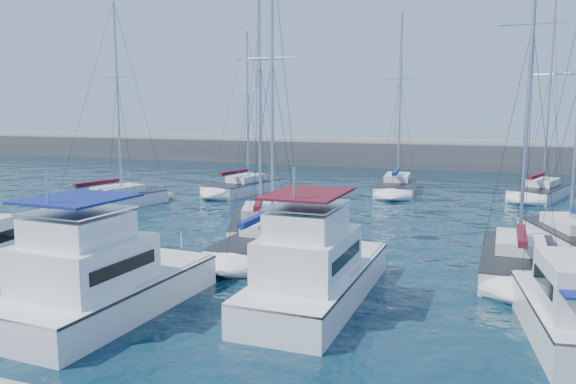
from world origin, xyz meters
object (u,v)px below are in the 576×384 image
(sailboat_mid_d, at_px, (519,260))
(sailboat_back_b, at_px, (397,186))
(motor_yacht_stbd_inner, at_px, (315,273))
(sailboat_mid_b, at_px, (260,224))
(sailboat_back_a, at_px, (243,187))
(sailboat_mid_c, at_px, (267,241))
(sailboat_back_c, at_px, (541,191))
(motor_yacht_port_inner, at_px, (99,283))
(sailboat_mid_e, at_px, (576,239))
(sailboat_mid_a, at_px, (114,200))
(motor_yacht_stbd_outer, at_px, (574,314))

(sailboat_mid_d, xyz_separation_m, sailboat_back_b, (-8.98, 22.74, -0.03))
(motor_yacht_stbd_inner, bearing_deg, sailboat_back_b, 94.15)
(sailboat_mid_b, relative_size, sailboat_back_a, 1.14)
(sailboat_mid_c, xyz_separation_m, sailboat_back_c, (14.46, 23.80, 0.00))
(motor_yacht_port_inner, distance_m, sailboat_mid_e, 23.47)
(motor_yacht_port_inner, distance_m, sailboat_mid_d, 17.62)
(sailboat_mid_b, bearing_deg, sailboat_mid_a, 142.50)
(sailboat_mid_d, relative_size, sailboat_back_b, 1.11)
(sailboat_mid_b, height_order, sailboat_back_a, sailboat_mid_b)
(sailboat_mid_d, height_order, sailboat_back_c, sailboat_mid_d)
(motor_yacht_port_inner, relative_size, sailboat_back_c, 0.55)
(motor_yacht_port_inner, height_order, sailboat_mid_a, sailboat_mid_a)
(sailboat_mid_c, height_order, sailboat_back_c, sailboat_back_c)
(sailboat_mid_b, height_order, sailboat_mid_e, sailboat_mid_b)
(sailboat_mid_a, bearing_deg, sailboat_back_a, 72.41)
(motor_yacht_stbd_outer, xyz_separation_m, sailboat_mid_b, (-15.14, 11.27, -0.40))
(motor_yacht_port_inner, relative_size, sailboat_back_a, 0.63)
(sailboat_mid_d, relative_size, sailboat_back_c, 1.08)
(sailboat_mid_e, distance_m, sailboat_back_b, 20.96)
(sailboat_mid_d, distance_m, sailboat_back_a, 27.71)
(motor_yacht_stbd_inner, relative_size, sailboat_mid_d, 0.56)
(motor_yacht_stbd_inner, xyz_separation_m, sailboat_back_c, (9.92, 30.30, -0.60))
(motor_yacht_stbd_outer, bearing_deg, sailboat_back_b, 101.24)
(motor_yacht_stbd_outer, height_order, sailboat_mid_e, sailboat_mid_e)
(sailboat_back_a, bearing_deg, sailboat_back_b, 33.57)
(sailboat_mid_e, xyz_separation_m, sailboat_back_a, (-24.33, 12.13, 0.00))
(sailboat_mid_a, xyz_separation_m, sailboat_mid_c, (15.60, -8.32, 0.01))
(sailboat_mid_d, bearing_deg, sailboat_mid_a, 165.03)
(sailboat_mid_a, distance_m, sailboat_mid_e, 30.54)
(motor_yacht_port_inner, xyz_separation_m, sailboat_mid_e, (17.06, 16.10, -0.62))
(sailboat_mid_d, bearing_deg, sailboat_back_c, 84.86)
(sailboat_mid_d, bearing_deg, sailboat_mid_c, -177.02)
(sailboat_mid_d, bearing_deg, motor_yacht_port_inner, -141.91)
(sailboat_mid_a, relative_size, sailboat_mid_e, 1.06)
(sailboat_mid_a, bearing_deg, motor_yacht_stbd_outer, -14.00)
(sailboat_back_b, bearing_deg, sailboat_mid_e, -59.85)
(sailboat_mid_a, height_order, sailboat_back_b, sailboat_back_b)
(motor_yacht_port_inner, distance_m, sailboat_mid_a, 22.87)
(sailboat_mid_c, height_order, sailboat_back_b, sailboat_back_b)
(motor_yacht_stbd_inner, bearing_deg, sailboat_mid_a, 144.60)
(sailboat_mid_d, distance_m, sailboat_back_b, 24.45)
(sailboat_mid_a, relative_size, sailboat_back_c, 0.95)
(sailboat_mid_c, relative_size, sailboat_mid_e, 1.09)
(sailboat_mid_d, xyz_separation_m, sailboat_mid_e, (2.98, 5.52, -0.04))
(sailboat_mid_a, relative_size, sailboat_back_a, 1.08)
(motor_yacht_stbd_outer, bearing_deg, sailboat_mid_a, 144.10)
(sailboat_mid_a, bearing_deg, motor_yacht_port_inner, -39.53)
(sailboat_mid_e, relative_size, sailboat_back_c, 0.89)
(sailboat_mid_c, height_order, sailboat_mid_d, sailboat_mid_d)
(sailboat_mid_d, xyz_separation_m, sailboat_back_a, (-21.35, 17.65, -0.04))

